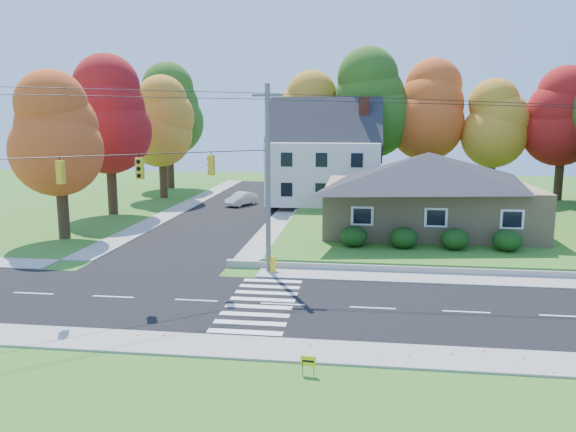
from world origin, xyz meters
name	(u,v)px	position (x,y,z in m)	size (l,w,h in m)	color
ground	(283,304)	(0.00, 0.00, 0.00)	(120.00, 120.00, 0.00)	#3D7923
road_main	(283,304)	(0.00, 0.00, 0.01)	(90.00, 8.00, 0.02)	black
road_cross	(236,208)	(-8.00, 26.00, 0.01)	(8.00, 44.00, 0.02)	black
sidewalk_north	(296,273)	(0.00, 5.00, 0.04)	(90.00, 2.00, 0.08)	#9C9A90
sidewalk_south	(263,348)	(0.00, -5.00, 0.04)	(90.00, 2.00, 0.08)	#9C9A90
lawn	(484,221)	(13.00, 21.00, 0.25)	(30.00, 30.00, 0.50)	#3D7923
ranch_house	(427,190)	(8.00, 16.00, 3.27)	(14.60, 10.60, 5.40)	tan
colonial_house	(325,158)	(0.04, 28.00, 4.58)	(10.40, 8.40, 9.60)	silver
hedge_row	(429,238)	(7.50, 9.80, 1.14)	(10.70, 1.70, 1.27)	#163A10
traffic_infrastructure	(283,187)	(-0.15, 1.35, 5.15)	(38.10, 10.66, 10.00)	#666059
tree_lot_0	(309,117)	(-2.00, 34.00, 8.31)	(6.72, 6.72, 12.51)	#3F2A19
tree_lot_1	(369,104)	(4.00, 33.00, 9.61)	(7.84, 7.84, 14.60)	#3F2A19
tree_lot_2	(430,110)	(10.00, 34.00, 8.96)	(7.28, 7.28, 13.56)	#3F2A19
tree_lot_3	(494,124)	(16.00, 33.00, 7.65)	(6.16, 6.16, 11.47)	#3F2A19
tree_lot_4	(564,117)	(22.00, 32.00, 8.31)	(6.72, 6.72, 12.51)	#3F2A19
tree_west_0	(58,134)	(-17.00, 12.00, 7.15)	(6.16, 6.16, 11.47)	#3F2A19
tree_west_1	(108,115)	(-18.00, 22.00, 8.46)	(7.28, 7.28, 13.56)	#3F2A19
tree_west_2	(161,122)	(-17.00, 32.00, 7.81)	(6.72, 6.72, 12.51)	#3F2A19
tree_west_3	(168,110)	(-19.00, 40.00, 9.11)	(7.84, 7.84, 14.60)	#3F2A19
white_car	(241,199)	(-7.86, 27.86, 0.63)	(1.30, 3.73, 1.23)	silver
fire_hydrant	(273,264)	(-1.25, 5.16, 0.44)	(0.52, 0.41, 0.93)	yellow
yard_sign	(308,361)	(1.79, -6.78, 0.45)	(0.51, 0.08, 0.64)	black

